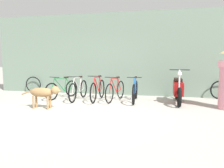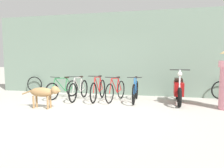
{
  "view_description": "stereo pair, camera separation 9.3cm",
  "coord_description": "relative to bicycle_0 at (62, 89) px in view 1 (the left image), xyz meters",
  "views": [
    {
      "loc": [
        2.16,
        -5.5,
        1.37
      ],
      "look_at": [
        0.7,
        0.87,
        0.65
      ],
      "focal_mm": 35.0,
      "sensor_mm": 36.0,
      "label": 1
    },
    {
      "loc": [
        2.25,
        -5.47,
        1.37
      ],
      "look_at": [
        0.7,
        0.87,
        0.65
      ],
      "focal_mm": 35.0,
      "sensor_mm": 36.0,
      "label": 2
    }
  ],
  "objects": [
    {
      "name": "ground_plane",
      "position": [
        1.31,
        -1.64,
        -0.33
      ],
      "size": [
        60.0,
        60.0,
        0.0
      ],
      "primitive_type": "plane",
      "color": "#ADA89E"
    },
    {
      "name": "shop_wall_back",
      "position": [
        1.31,
        1.35,
        1.27
      ],
      "size": [
        9.54,
        0.2,
        3.2
      ],
      "color": "slate",
      "rests_on": "ground"
    },
    {
      "name": "bicycle_0",
      "position": [
        0.0,
        0.0,
        0.0
      ],
      "size": [
        0.63,
        1.5,
        0.79
      ],
      "rotation": [
        0.0,
        0.0,
        -1.92
      ],
      "color": "black",
      "rests_on": "ground"
    },
    {
      "name": "bicycle_1",
      "position": [
        0.69,
        -0.16,
        0.02
      ],
      "size": [
        0.46,
        1.68,
        0.84
      ],
      "rotation": [
        0.0,
        0.0,
        -1.57
      ],
      "color": "black",
      "rests_on": "ground"
    },
    {
      "name": "bicycle_2",
      "position": [
        1.36,
        -0.09,
        0.03
      ],
      "size": [
        0.46,
        1.73,
        0.86
      ],
      "rotation": [
        0.0,
        0.0,
        -1.56
      ],
      "color": "black",
      "rests_on": "ground"
    },
    {
      "name": "bicycle_3",
      "position": [
        1.96,
        -0.03,
        0.02
      ],
      "size": [
        0.46,
        1.61,
        0.83
      ],
      "rotation": [
        0.0,
        0.0,
        -1.75
      ],
      "color": "black",
      "rests_on": "ground"
    },
    {
      "name": "bicycle_4",
      "position": [
        2.62,
        -0.03,
        0.02
      ],
      "size": [
        0.46,
        1.7,
        0.85
      ],
      "rotation": [
        0.0,
        0.0,
        -1.53
      ],
      "color": "black",
      "rests_on": "ground"
    },
    {
      "name": "motorcycle",
      "position": [
        3.99,
        0.06,
        0.11
      ],
      "size": [
        0.58,
        1.9,
        1.09
      ],
      "rotation": [
        0.0,
        0.0,
        -1.58
      ],
      "color": "black",
      "rests_on": "ground"
    },
    {
      "name": "stray_dog",
      "position": [
        0.24,
        -1.64,
        0.13
      ],
      "size": [
        1.23,
        0.27,
        0.65
      ],
      "rotation": [
        0.0,
        0.0,
        6.27
      ],
      "color": "#997247",
      "rests_on": "ground"
    },
    {
      "name": "spare_tire_left",
      "position": [
        -1.86,
        1.1,
        0.01
      ],
      "size": [
        0.67,
        0.11,
        0.67
      ],
      "rotation": [
        0.0,
        0.0,
        0.1
      ],
      "color": "black",
      "rests_on": "ground"
    },
    {
      "name": "spare_tire_right",
      "position": [
        5.45,
        1.1,
        -0.0
      ],
      "size": [
        0.64,
        0.21,
        0.65
      ],
      "rotation": [
        0.0,
        0.0,
        0.25
      ],
      "color": "black",
      "rests_on": "ground"
    }
  ]
}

